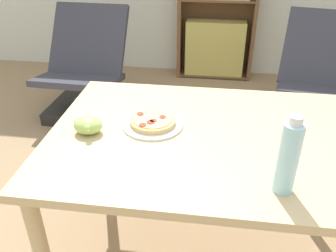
% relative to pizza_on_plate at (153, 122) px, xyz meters
% --- Properties ---
extents(ground_plane, '(14.00, 14.00, 0.00)m').
position_rel_pizza_on_plate_xyz_m(ground_plane, '(0.12, -0.01, -0.77)').
color(ground_plane, '#9E7F5B').
extents(dining_table, '(1.28, 0.92, 0.76)m').
position_rel_pizza_on_plate_xyz_m(dining_table, '(0.23, -0.04, -0.11)').
color(dining_table, '#D1B27F').
rests_on(dining_table, ground_plane).
extents(pizza_on_plate, '(0.26, 0.26, 0.04)m').
position_rel_pizza_on_plate_xyz_m(pizza_on_plate, '(0.00, 0.00, 0.00)').
color(pizza_on_plate, white).
rests_on(pizza_on_plate, dining_table).
extents(grape_bunch, '(0.12, 0.10, 0.07)m').
position_rel_pizza_on_plate_xyz_m(grape_bunch, '(-0.25, -0.10, 0.02)').
color(grape_bunch, '#A8CC66').
rests_on(grape_bunch, dining_table).
extents(drink_bottle, '(0.07, 0.07, 0.27)m').
position_rel_pizza_on_plate_xyz_m(drink_bottle, '(0.48, -0.35, 0.11)').
color(drink_bottle, '#A3DBEA').
rests_on(drink_bottle, dining_table).
extents(lounge_chair_near, '(0.68, 0.78, 0.88)m').
position_rel_pizza_on_plate_xyz_m(lounge_chair_near, '(-0.86, 1.45, -0.48)').
color(lounge_chair_near, black).
rests_on(lounge_chair_near, ground_plane).
extents(lounge_chair_far, '(0.78, 0.88, 0.88)m').
position_rel_pizza_on_plate_xyz_m(lounge_chair_far, '(1.09, 1.48, -0.48)').
color(lounge_chair_far, black).
rests_on(lounge_chair_far, ground_plane).
extents(bookshelf, '(0.79, 0.26, 1.62)m').
position_rel_pizza_on_plate_xyz_m(bookshelf, '(0.23, 2.46, -0.03)').
color(bookshelf, brown).
rests_on(bookshelf, ground_plane).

